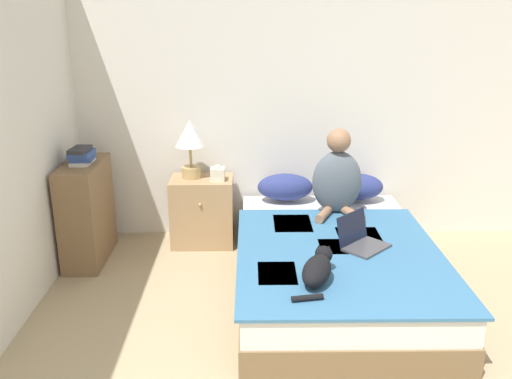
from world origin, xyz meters
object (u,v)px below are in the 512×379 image
(nightstand, at_px, (202,211))
(table_lamp, at_px, (190,140))
(cat_tabby, at_px, (318,269))
(book_stack_top, at_px, (82,156))
(tissue_box, at_px, (218,174))
(bookshelf, at_px, (87,212))
(pillow_far, at_px, (355,187))
(person_sitting, at_px, (337,178))
(pillow_near, at_px, (285,187))
(laptop_open, at_px, (361,240))
(bed, at_px, (334,266))

(nightstand, bearing_deg, table_lamp, 162.11)
(cat_tabby, distance_m, nightstand, 1.74)
(table_lamp, relative_size, book_stack_top, 2.04)
(tissue_box, distance_m, bookshelf, 1.13)
(bookshelf, bearing_deg, pillow_far, 8.41)
(pillow_far, distance_m, person_sitting, 0.42)
(pillow_far, relative_size, cat_tabby, 1.01)
(pillow_near, distance_m, tissue_box, 0.61)
(cat_tabby, bearing_deg, pillow_near, 23.91)
(laptop_open, xyz_separation_m, bookshelf, (-2.14, 0.68, -0.04))
(table_lamp, xyz_separation_m, bookshelf, (-0.84, -0.34, -0.53))
(bed, xyz_separation_m, pillow_far, (0.31, 0.91, 0.32))
(person_sitting, bearing_deg, book_stack_top, -179.29)
(book_stack_top, bearing_deg, bed, -16.17)
(pillow_near, xyz_separation_m, table_lamp, (-0.82, 0.00, 0.43))
(pillow_far, xyz_separation_m, cat_tabby, (-0.52, -1.53, -0.03))
(pillow_far, xyz_separation_m, tissue_box, (-1.21, -0.08, 0.15))
(pillow_near, relative_size, bookshelf, 0.58)
(bed, xyz_separation_m, tissue_box, (-0.90, 0.83, 0.47))
(bed, height_order, cat_tabby, cat_tabby)
(cat_tabby, relative_size, laptop_open, 1.16)
(pillow_near, relative_size, nightstand, 0.80)
(tissue_box, bearing_deg, book_stack_top, -166.35)
(laptop_open, distance_m, bookshelf, 2.25)
(book_stack_top, bearing_deg, tissue_box, 13.65)
(laptop_open, bearing_deg, book_stack_top, 117.85)
(bed, height_order, tissue_box, tissue_box)
(pillow_far, bearing_deg, person_sitting, -125.10)
(person_sitting, relative_size, nightstand, 1.16)
(cat_tabby, height_order, book_stack_top, book_stack_top)
(bed, relative_size, nightstand, 3.52)
(tissue_box, bearing_deg, bed, -42.66)
(bookshelf, xyz_separation_m, book_stack_top, (0.01, -0.00, 0.48))
(person_sitting, relative_size, book_stack_top, 2.82)
(bookshelf, height_order, book_stack_top, book_stack_top)
(book_stack_top, bearing_deg, laptop_open, -17.72)
(pillow_near, relative_size, person_sitting, 0.69)
(bed, distance_m, pillow_far, 1.01)
(pillow_near, bearing_deg, tissue_box, -172.36)
(bookshelf, bearing_deg, cat_tabby, -34.07)
(pillow_far, bearing_deg, book_stack_top, -171.56)
(pillow_far, xyz_separation_m, book_stack_top, (-2.28, -0.34, 0.38))
(bookshelf, bearing_deg, laptop_open, -17.67)
(pillow_far, height_order, table_lamp, table_lamp)
(person_sitting, xyz_separation_m, cat_tabby, (-0.30, -1.22, -0.21))
(bookshelf, bearing_deg, table_lamp, 22.20)
(pillow_near, relative_size, table_lamp, 0.96)
(cat_tabby, xyz_separation_m, laptop_open, (0.37, 0.51, -0.04))
(pillow_near, xyz_separation_m, person_sitting, (0.40, -0.31, 0.18))
(table_lamp, bearing_deg, laptop_open, -38.21)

